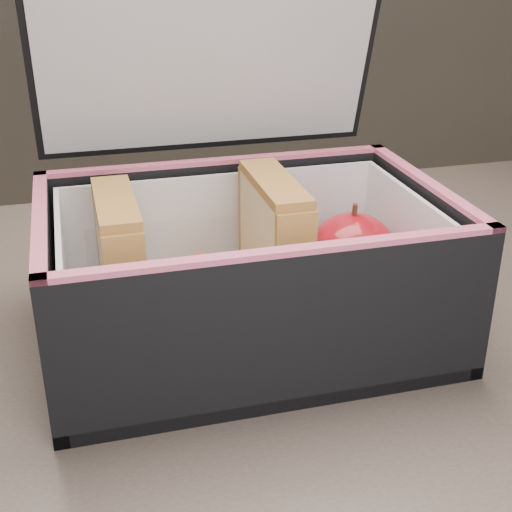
% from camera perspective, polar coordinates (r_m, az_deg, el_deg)
% --- Properties ---
extents(kitchen_table, '(1.20, 0.80, 0.75)m').
position_cam_1_polar(kitchen_table, '(0.58, -0.04, -16.46)').
color(kitchen_table, brown).
rests_on(kitchen_table, ground).
extents(lunch_bag, '(0.30, 0.25, 0.30)m').
position_cam_1_polar(lunch_bag, '(0.54, -0.87, -0.34)').
color(lunch_bag, black).
rests_on(lunch_bag, kitchen_table).
extents(plastic_tub, '(0.16, 0.11, 0.07)m').
position_cam_1_polar(plastic_tub, '(0.54, -4.47, -2.58)').
color(plastic_tub, white).
rests_on(plastic_tub, lunch_bag).
extents(sandwich_left, '(0.03, 0.10, 0.11)m').
position_cam_1_polar(sandwich_left, '(0.52, -10.75, -1.00)').
color(sandwich_left, '#D6B98C').
rests_on(sandwich_left, plastic_tub).
extents(sandwich_right, '(0.03, 0.10, 0.11)m').
position_cam_1_polar(sandwich_right, '(0.54, 1.44, 0.54)').
color(sandwich_right, '#D6B98C').
rests_on(sandwich_right, plastic_tub).
extents(carrot_sticks, '(0.05, 0.15, 0.03)m').
position_cam_1_polar(carrot_sticks, '(0.55, -3.71, -3.76)').
color(carrot_sticks, '#E24909').
rests_on(carrot_sticks, plastic_tub).
extents(paper_napkin, '(0.10, 0.11, 0.01)m').
position_cam_1_polar(paper_napkin, '(0.59, 7.56, -3.08)').
color(paper_napkin, white).
rests_on(paper_napkin, lunch_bag).
extents(red_apple, '(0.08, 0.08, 0.08)m').
position_cam_1_polar(red_apple, '(0.58, 7.69, 0.23)').
color(red_apple, '#8E0209').
rests_on(red_apple, paper_napkin).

